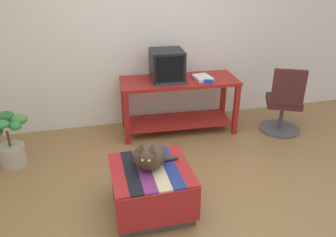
% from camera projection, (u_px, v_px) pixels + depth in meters
% --- Properties ---
extents(ground_plane, '(14.00, 14.00, 0.00)m').
position_uv_depth(ground_plane, '(196.00, 212.00, 3.01)').
color(ground_plane, olive).
extents(back_wall, '(8.00, 0.10, 2.60)m').
position_uv_depth(back_wall, '(149.00, 26.00, 4.25)').
color(back_wall, silver).
rests_on(back_wall, ground_plane).
extents(desk, '(1.49, 0.65, 0.71)m').
position_uv_depth(desk, '(179.00, 96.00, 4.27)').
color(desk, maroon).
rests_on(desk, ground_plane).
extents(tv_monitor, '(0.41, 0.42, 0.37)m').
position_uv_depth(tv_monitor, '(167.00, 65.00, 4.10)').
color(tv_monitor, black).
rests_on(tv_monitor, desk).
extents(keyboard, '(0.40, 0.16, 0.02)m').
position_uv_depth(keyboard, '(171.00, 83.00, 4.03)').
color(keyboard, '#333338').
rests_on(keyboard, desk).
extents(book, '(0.23, 0.27, 0.04)m').
position_uv_depth(book, '(202.00, 78.00, 4.17)').
color(book, white).
rests_on(book, desk).
extents(ottoman_with_blanket, '(0.68, 0.68, 0.43)m').
position_uv_depth(ottoman_with_blanket, '(151.00, 189.00, 2.96)').
color(ottoman_with_blanket, '#4C4238').
rests_on(ottoman_with_blanket, ground_plane).
extents(cat, '(0.45, 0.39, 0.29)m').
position_uv_depth(cat, '(149.00, 156.00, 2.84)').
color(cat, '#473323').
rests_on(cat, ottoman_with_blanket).
extents(potted_plant, '(0.42, 0.38, 0.61)m').
position_uv_depth(potted_plant, '(9.00, 140.00, 3.59)').
color(potted_plant, '#B7A893').
rests_on(potted_plant, ground_plane).
extents(office_chair, '(0.56, 0.56, 0.89)m').
position_uv_depth(office_chair, '(284.00, 105.00, 4.25)').
color(office_chair, '#4C4C51').
rests_on(office_chair, ground_plane).
extents(stapler, '(0.11, 0.08, 0.04)m').
position_uv_depth(stapler, '(209.00, 81.00, 4.04)').
color(stapler, '#2342B7').
rests_on(stapler, desk).
extents(pen, '(0.08, 0.13, 0.01)m').
position_uv_depth(pen, '(209.00, 77.00, 4.24)').
color(pen, black).
rests_on(pen, desk).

